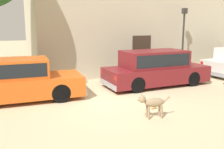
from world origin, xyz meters
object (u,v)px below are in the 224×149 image
Objects in this scene: stray_cat at (153,104)px; street_lamp at (183,32)px; stray_dog_spotted at (152,102)px; parked_sedan_nearest at (20,80)px; parked_sedan_second at (155,67)px.

stray_cat is 6.38m from street_lamp.
stray_dog_spotted is 1.81× the size of stray_cat.
parked_sedan_second is at bearing 3.06° from parked_sedan_nearest.
street_lamp is (2.79, 1.61, 1.47)m from parked_sedan_second.
street_lamp is at bearing 14.15° from parked_sedan_nearest.
parked_sedan_nearest reaches higher than stray_dog_spotted.
parked_sedan_second is 8.66× the size of stray_cat.
parked_sedan_nearest is at bearing -34.43° from stray_dog_spotted.
parked_sedan_second is at bearing -149.98° from street_lamp.
parked_sedan_nearest is 8.66m from street_lamp.
stray_dog_spotted is at bearing 164.87° from stray_cat.
parked_sedan_nearest is 1.29× the size of street_lamp.
parked_sedan_nearest is at bearing -169.51° from street_lamp.
street_lamp is at bearing -28.24° from stray_cat.
stray_cat is at bearing -138.04° from street_lamp.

